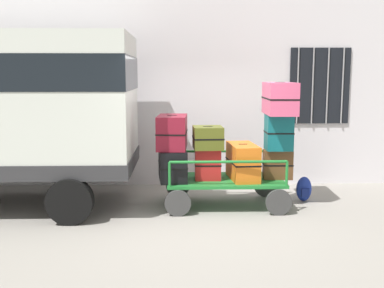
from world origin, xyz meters
TOP-DOWN VIEW (x-y plane):
  - ground_plane at (0.00, 0.00)m, footprint 40.00×40.00m
  - building_wall at (0.01, 2.24)m, footprint 12.00×0.38m
  - luggage_cart at (0.33, 0.52)m, footprint 2.03×1.21m
  - cart_railing at (0.33, 0.52)m, footprint 1.91×1.07m
  - suitcase_left_bottom at (-0.56, 0.48)m, footprint 0.51×0.86m
  - suitcase_left_middle at (-0.56, 0.52)m, footprint 0.53×0.85m
  - suitcase_midleft_bottom at (0.04, 0.51)m, footprint 0.44×0.38m
  - suitcase_midleft_middle at (0.04, 0.48)m, footprint 0.51×0.52m
  - suitcase_center_bottom at (0.63, 0.51)m, footprint 0.50×0.92m
  - suitcase_midright_bottom at (1.23, 0.51)m, footprint 0.50×0.29m
  - suitcase_midright_middle at (1.23, 0.49)m, footprint 0.45×0.44m
  - suitcase_midright_top at (1.23, 0.49)m, footprint 0.50×1.01m
  - backpack at (1.76, 0.76)m, footprint 0.27×0.22m

SIDE VIEW (x-z plane):
  - ground_plane at x=0.00m, z-range 0.00..0.00m
  - backpack at x=1.76m, z-range 0.00..0.44m
  - luggage_cart at x=0.33m, z-range 0.14..0.62m
  - suitcase_midright_bottom at x=1.23m, z-range 0.47..0.97m
  - suitcase_left_bottom at x=-0.56m, z-range 0.47..0.99m
  - suitcase_midleft_bottom at x=0.04m, z-range 0.47..0.99m
  - suitcase_center_bottom at x=0.63m, z-range 0.47..1.07m
  - cart_railing at x=0.33m, z-range 0.60..1.01m
  - suitcase_midleft_middle at x=0.04m, z-range 0.99..1.37m
  - suitcase_midright_middle at x=1.23m, z-range 0.97..1.57m
  - suitcase_left_middle at x=-0.56m, z-range 0.99..1.56m
  - suitcase_midright_top at x=1.23m, z-range 1.57..2.10m
  - building_wall at x=0.01m, z-range 0.00..5.00m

